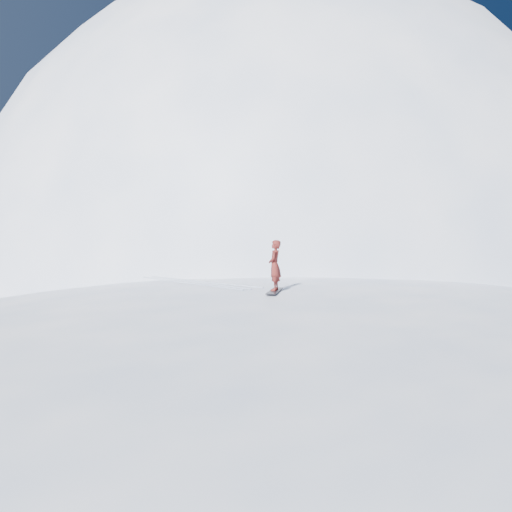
{
  "coord_description": "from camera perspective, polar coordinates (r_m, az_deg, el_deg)",
  "views": [
    {
      "loc": [
        -9.89,
        -9.96,
        4.31
      ],
      "look_at": [
        -0.56,
        2.34,
        3.5
      ],
      "focal_mm": 32.0,
      "sensor_mm": 36.0,
      "label": 1
    }
  ],
  "objects": [
    {
      "name": "peak_shoulder",
      "position": [
        36.21,
        -3.58,
        -3.84
      ],
      "size": [
        28.0,
        24.0,
        18.0
      ],
      "primitive_type": "ellipsoid",
      "color": "white",
      "rests_on": "ground"
    },
    {
      "name": "summit_peak",
      "position": [
        48.25,
        4.38,
        -2.13
      ],
      "size": [
        60.0,
        56.0,
        56.0
      ],
      "primitive_type": "ellipsoid",
      "color": "white",
      "rests_on": "ground"
    },
    {
      "name": "ground",
      "position": [
        14.68,
        7.52,
        -14.1
      ],
      "size": [
        400.0,
        400.0,
        0.0
      ],
      "primitive_type": "plane",
      "color": "white",
      "rests_on": "ground"
    },
    {
      "name": "wind_bumps",
      "position": [
        15.86,
        0.51,
        -12.77
      ],
      "size": [
        16.0,
        14.4,
        1.0
      ],
      "color": "white",
      "rests_on": "ground"
    },
    {
      "name": "snowboarder",
      "position": [
        14.69,
        2.36,
        -1.17
      ],
      "size": [
        0.7,
        0.68,
        1.63
      ],
      "primitive_type": "imported",
      "rotation": [
        0.0,
        0.0,
        3.86
      ],
      "color": "maroon",
      "rests_on": "snowboard"
    },
    {
      "name": "board_tracks",
      "position": [
        17.52,
        -7.61,
        -3.22
      ],
      "size": [
        1.86,
        5.95,
        0.04
      ],
      "color": "silver",
      "rests_on": "ground"
    },
    {
      "name": "near_ridge",
      "position": [
        17.46,
        2.83,
        -11.29
      ],
      "size": [
        36.0,
        28.0,
        4.8
      ],
      "primitive_type": "ellipsoid",
      "color": "white",
      "rests_on": "ground"
    },
    {
      "name": "snowboard",
      "position": [
        14.77,
        2.35,
        -4.37
      ],
      "size": [
        1.47,
        1.34,
        0.03
      ],
      "primitive_type": "cube",
      "rotation": [
        0.0,
        0.0,
        0.72
      ],
      "color": "black",
      "rests_on": "near_ridge"
    }
  ]
}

